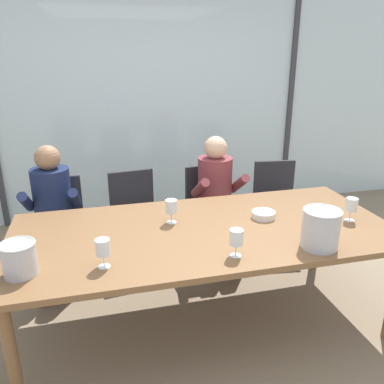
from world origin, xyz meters
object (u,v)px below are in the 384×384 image
Objects in this scene: chair_near_curtain at (59,220)px; chair_right_of_center at (276,199)px; chair_center at (210,204)px; ice_bucket_secondary at (19,258)px; wine_glass_by_right_taster at (103,249)px; dining_table at (204,236)px; wine_glass_center_pour at (351,206)px; ice_bucket_primary at (321,228)px; wine_glass_near_bucket at (171,207)px; wine_glass_by_left_taster at (236,238)px; tasting_bowl at (263,215)px; person_navy_polo at (53,207)px; person_maroon_top at (218,193)px; chair_left_of_center at (135,212)px.

chair_near_curtain and chair_right_of_center have the same top height.
chair_near_curtain is 2.10m from chair_right_of_center.
ice_bucket_secondary reaches higher than chair_center.
dining_table is at bearing 26.61° from wine_glass_by_right_taster.
dining_table is at bearing 173.39° from wine_glass_center_pour.
chair_center is 5.13× the size of wine_glass_center_pour.
dining_table is 2.97× the size of chair_center.
wine_glass_near_bucket is at bearing 144.44° from ice_bucket_primary.
wine_glass_center_pour is at bearing -81.65° from chair_right_of_center.
ice_bucket_primary is 0.55m from wine_glass_by_left_taster.
ice_bucket_secondary is 2.22m from wine_glass_center_pour.
chair_right_of_center is 5.13× the size of wine_glass_near_bucket.
ice_bucket_secondary is 1.67m from tasting_bowl.
chair_center is 1.54m from ice_bucket_primary.
ice_bucket_secondary reaches higher than wine_glass_near_bucket.
person_navy_polo is at bearing 107.55° from wine_glass_by_right_taster.
ice_bucket_primary is 0.54m from wine_glass_center_pour.
ice_bucket_primary is at bearing -35.56° from wine_glass_near_bucket.
ice_bucket_primary reaches higher than chair_center.
chair_right_of_center is at bearing 31.11° from ice_bucket_secondary.
person_maroon_top is (1.46, 0.00, 0.00)m from person_navy_polo.
tasting_bowl is (0.48, 0.08, 0.08)m from dining_table.
chair_center is 5.13× the size of wine_glass_by_left_taster.
tasting_bowl is at bearing -28.96° from chair_near_curtain.
chair_right_of_center is 0.70m from person_maroon_top.
chair_right_of_center is 5.13× the size of wine_glass_center_pour.
wine_glass_center_pour is (0.71, -1.16, 0.36)m from chair_center.
person_navy_polo is 6.92× the size of tasting_bowl.
wine_glass_near_bucket is (-0.55, -0.87, 0.36)m from chair_center.
chair_left_of_center is 0.79m from person_maroon_top.
wine_glass_by_right_taster is at bearing -72.99° from chair_near_curtain.
dining_table is 1.20m from ice_bucket_secondary.
wine_glass_by_right_taster reaches higher than chair_right_of_center.
ice_bucket_secondary reaches higher than chair_right_of_center.
chair_left_of_center is 5.09× the size of tasting_bowl.
person_maroon_top is at bearing 76.83° from wine_glass_by_left_taster.
chair_right_of_center is 5.09× the size of tasting_bowl.
person_navy_polo is 1.15m from wine_glass_near_bucket.
dining_table is 1.47m from chair_right_of_center.
ice_bucket_primary is at bearing -61.90° from chair_left_of_center.
ice_bucket_secondary is at bearing -175.07° from wine_glass_center_pour.
wine_glass_by_right_taster is (-1.17, -0.43, 0.09)m from tasting_bowl.
chair_left_of_center is at bearing 60.22° from ice_bucket_secondary.
ice_bucket_primary is 1.33m from wine_glass_by_right_taster.
chair_center is at bearing 79.31° from wine_glass_by_left_taster.
wine_glass_by_left_taster is (1.14, -1.41, 0.36)m from chair_near_curtain.
tasting_bowl is at bearing 50.88° from wine_glass_by_left_taster.
tasting_bowl is 1.01× the size of wine_glass_by_right_taster.
person_maroon_top is 6.96× the size of wine_glass_by_right_taster.
chair_left_of_center is at bearing 77.06° from wine_glass_by_right_taster.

